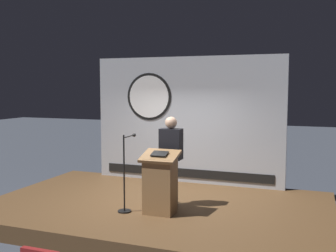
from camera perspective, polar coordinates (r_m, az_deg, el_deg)
The scene contains 6 objects.
ground_plane at distance 7.88m, azimuth -1.56°, elevation -13.00°, with size 40.00×40.00×0.00m, color #383D47.
stage_platform at distance 7.83m, azimuth -1.56°, elevation -11.96°, with size 6.40×4.00×0.30m, color brown.
banner_display at distance 9.25m, azimuth 2.52°, elevation 0.86°, with size 4.45×0.12×2.90m.
podium at distance 7.06m, azimuth -1.14°, elevation -8.16°, with size 0.64×0.49×1.11m.
speaker_person at distance 7.43m, azimuth 0.43°, elevation -4.96°, with size 0.40×0.26×1.67m.
microphone_stand at distance 7.24m, azimuth -6.03°, elevation -8.24°, with size 0.24×0.58×1.38m.
Camera 1 is at (2.78, -6.93, 2.51)m, focal length 42.87 mm.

